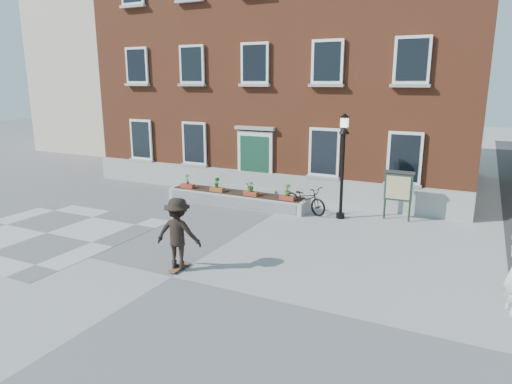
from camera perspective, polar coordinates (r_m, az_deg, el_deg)
The scene contains 9 objects.
ground at distance 12.49m, azimuth -10.46°, elevation -10.38°, with size 100.00×100.00×0.00m, color gray.
checker_patch at distance 17.17m, azimuth -24.71°, elevation -4.69°, with size 6.00×6.00×0.01m, color #5F5E61.
distant_building at distance 38.34m, azimuth -14.78°, elevation 15.40°, with size 10.00×12.00×13.00m, color beige.
bicycle at distance 18.00m, azimuth 6.17°, elevation -0.89°, with size 0.72×2.07×1.09m, color black.
brick_building at distance 24.74m, azimuth 5.34°, elevation 16.52°, with size 18.40×10.85×12.60m.
planter_assembly at distance 19.13m, azimuth -2.43°, elevation -0.69°, with size 6.20×1.12×1.15m.
lamp_post at distance 17.05m, azimuth 10.84°, elevation 4.98°, with size 0.40×0.40×3.93m.
notice_board at distance 17.54m, azimuth 17.37°, elevation 0.59°, with size 1.10×0.16×1.87m.
skateboarder at distance 12.53m, azimuth -9.71°, elevation -5.10°, with size 1.39×0.97×2.04m.
Camera 1 is at (6.99, -9.04, 5.03)m, focal length 32.00 mm.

